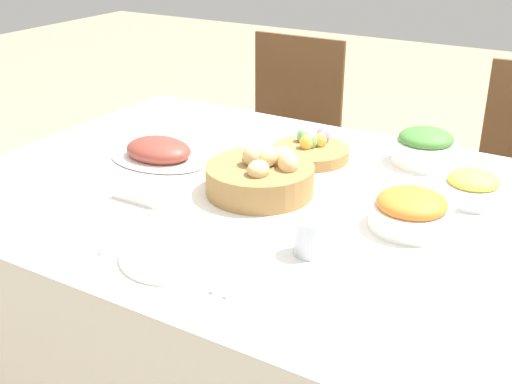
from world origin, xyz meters
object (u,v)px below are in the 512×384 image
chair_far_left (283,145)px  drinking_cup (310,237)px  ham_platter (159,152)px  carrot_bowl (411,211)px  knife (233,274)px  green_salad_bowl (425,147)px  pineapple_bowl (473,188)px  dinner_plate (176,255)px  fork (124,239)px  egg_basket (311,150)px  butter_dish (143,192)px  bread_basket (261,176)px  spoon (246,278)px

chair_far_left → drinking_cup: 1.42m
ham_platter → carrot_bowl: bearing=-3.1°
ham_platter → chair_far_left: bearing=94.9°
knife → ham_platter: bearing=141.2°
carrot_bowl → green_salad_bowl: (-0.10, 0.42, 0.01)m
pineapple_bowl → dinner_plate: (-0.47, -0.61, -0.03)m
fork → pineapple_bowl: bearing=44.3°
fork → drinking_cup: drinking_cup is taller
egg_basket → butter_dish: 0.53m
bread_basket → ham_platter: 0.38m
green_salad_bowl → spoon: green_salad_bowl is taller
spoon → carrot_bowl: bearing=62.0°
chair_far_left → ham_platter: chair_far_left is taller
drinking_cup → butter_dish: size_ratio=0.60×
chair_far_left → egg_basket: 0.87m
fork → drinking_cup: 0.42m
carrot_bowl → dinner_plate: bearing=-134.6°
pineapple_bowl → dinner_plate: size_ratio=0.62×
dinner_plate → drinking_cup: (0.24, 0.16, 0.04)m
spoon → butter_dish: butter_dish is taller
egg_basket → carrot_bowl: (0.40, -0.28, 0.02)m
chair_far_left → carrot_bowl: size_ratio=4.99×
egg_basket → green_salad_bowl: size_ratio=1.24×
drinking_cup → knife: bearing=-120.0°
green_salad_bowl → dinner_plate: bearing=-109.6°
carrot_bowl → egg_basket: bearing=144.5°
green_salad_bowl → dinner_plate: size_ratio=0.76×
dinner_plate → carrot_bowl: bearing=45.4°
chair_far_left → egg_basket: bearing=-55.1°
egg_basket → knife: bearing=-76.8°
carrot_bowl → fork: (-0.53, -0.39, -0.04)m
drinking_cup → dinner_plate: bearing=-146.1°
chair_far_left → ham_platter: size_ratio=3.01×
egg_basket → drinking_cup: size_ratio=2.80×
pineapple_bowl → drinking_cup: (-0.23, -0.45, 0.00)m
bread_basket → pineapple_bowl: (0.49, 0.23, -0.01)m
chair_far_left → dinner_plate: size_ratio=3.95×
knife → fork: bearing=179.8°
knife → drinking_cup: bearing=59.8°
dinner_plate → spoon: 0.18m
egg_basket → green_salad_bowl: (0.30, 0.13, 0.03)m
bread_basket → drinking_cup: bread_basket is taller
ham_platter → butter_dish: (0.14, -0.23, -0.01)m
carrot_bowl → drinking_cup: (-0.15, -0.23, -0.00)m
dinner_plate → chair_far_left: bearing=109.2°
green_salad_bowl → fork: bearing=-118.3°
carrot_bowl → butter_dish: bearing=-163.3°
ham_platter → fork: 0.50m
knife → drinking_cup: drinking_cup is taller
bread_basket → dinner_plate: bread_basket is taller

